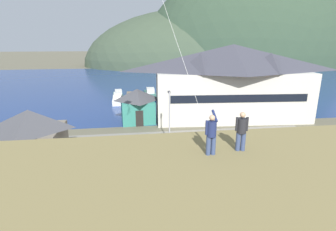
{
  "coord_description": "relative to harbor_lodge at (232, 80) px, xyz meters",
  "views": [
    {
      "loc": [
        -3.33,
        -18.6,
        12.01
      ],
      "look_at": [
        0.6,
        9.0,
        4.05
      ],
      "focal_mm": 28.22,
      "sensor_mm": 36.0,
      "label": 1
    }
  ],
  "objects": [
    {
      "name": "person_kite_flyer",
      "position": [
        -12.29,
        -29.07,
        2.23
      ],
      "size": [
        0.52,
        0.67,
        1.86
      ],
      "color": "#384770",
      "rests_on": "grassy_hill_foreground"
    },
    {
      "name": "person_companion",
      "position": [
        -10.88,
        -28.84,
        2.22
      ],
      "size": [
        0.55,
        0.4,
        1.74
      ],
      "color": "#384770",
      "rests_on": "grassy_hill_foreground"
    },
    {
      "name": "storage_shed_waterside",
      "position": [
        -14.62,
        0.01,
        -3.45
      ],
      "size": [
        5.52,
        5.71,
        5.06
      ],
      "color": "#338475",
      "rests_on": "ground"
    },
    {
      "name": "bay_water",
      "position": [
        -12.19,
        39.6,
        -6.06
      ],
      "size": [
        360.0,
        84.0,
        0.03
      ],
      "primitive_type": "cube",
      "color": "navy",
      "rests_on": "ground"
    },
    {
      "name": "far_hill_center_saddle",
      "position": [
        41.59,
        90.07,
        -6.08
      ],
      "size": [
        103.33,
        70.21,
        92.66
      ],
      "primitive_type": "ellipsoid",
      "color": "#334733",
      "rests_on": "ground"
    },
    {
      "name": "parked_car_mid_row_far",
      "position": [
        -21.26,
        -18.72,
        -5.01
      ],
      "size": [
        4.34,
        2.33,
        1.82
      ],
      "color": "#9EA3A8",
      "rests_on": "parking_lot_pad"
    },
    {
      "name": "parked_car_back_row_left",
      "position": [
        -5.96,
        -20.56,
        -5.01
      ],
      "size": [
        4.21,
        2.07,
        1.82
      ],
      "color": "slate",
      "rests_on": "parking_lot_pad"
    },
    {
      "name": "parked_car_back_row_right",
      "position": [
        3.79,
        -13.48,
        -5.01
      ],
      "size": [
        4.34,
        2.34,
        1.82
      ],
      "color": "red",
      "rests_on": "parking_lot_pad"
    },
    {
      "name": "moored_boat_outer_mooring",
      "position": [
        -11.38,
        17.55,
        -5.36
      ],
      "size": [
        2.37,
        7.18,
        2.16
      ],
      "color": "#23564C",
      "rests_on": "ground"
    },
    {
      "name": "moored_boat_wharfside",
      "position": [
        -18.15,
        16.31,
        -5.36
      ],
      "size": [
        2.57,
        6.25,
        2.16
      ],
      "color": "#23564C",
      "rests_on": "ground"
    },
    {
      "name": "wharf_dock",
      "position": [
        -14.87,
        13.52,
        -5.73
      ],
      "size": [
        3.2,
        15.98,
        0.7
      ],
      "color": "#70604C",
      "rests_on": "ground"
    },
    {
      "name": "harbor_lodge",
      "position": [
        0.0,
        0.0,
        0.0
      ],
      "size": [
        25.21,
        11.53,
        11.45
      ],
      "color": "beige",
      "rests_on": "ground"
    },
    {
      "name": "parked_car_front_row_end",
      "position": [
        2.03,
        -19.74,
        -5.01
      ],
      "size": [
        4.23,
        2.11,
        1.82
      ],
      "color": "silver",
      "rests_on": "parking_lot_pad"
    },
    {
      "name": "moored_boat_inner_slip",
      "position": [
        -18.18,
        13.14,
        -5.36
      ],
      "size": [
        2.15,
        6.26,
        2.16
      ],
      "color": "silver",
      "rests_on": "ground"
    },
    {
      "name": "far_hill_east_peak",
      "position": [
        33.01,
        95.08,
        -6.08
      ],
      "size": [
        98.88,
        47.94,
        49.01
      ],
      "primitive_type": "ellipsoid",
      "color": "#3D4C38",
      "rests_on": "ground"
    },
    {
      "name": "far_hill_west_ridge",
      "position": [
        19.32,
        96.92,
        -6.08
      ],
      "size": [
        113.56,
        74.62,
        54.75
      ],
      "primitive_type": "ellipsoid",
      "color": "#3D4C38",
      "rests_on": "ground"
    },
    {
      "name": "parked_car_lone_by_shed",
      "position": [
        -14.29,
        -20.74,
        -5.01
      ],
      "size": [
        4.28,
        2.21,
        1.82
      ],
      "color": "black",
      "rests_on": "parking_lot_pad"
    },
    {
      "name": "parked_car_corner_spot",
      "position": [
        -16.27,
        -13.9,
        -5.01
      ],
      "size": [
        4.21,
        2.07,
        1.82
      ],
      "color": "red",
      "rests_on": "parking_lot_pad"
    },
    {
      "name": "parking_lot_pad",
      "position": [
        -12.19,
        -15.4,
        -6.03
      ],
      "size": [
        40.0,
        20.0,
        0.1
      ],
      "primitive_type": "cube",
      "color": "gray",
      "rests_on": "ground"
    },
    {
      "name": "ground_plane",
      "position": [
        -12.19,
        -20.4,
        -6.08
      ],
      "size": [
        600.0,
        600.0,
        0.0
      ],
      "primitive_type": "plane",
      "color": "#66604C"
    },
    {
      "name": "storage_shed_near_lot",
      "position": [
        -25.2,
        -13.5,
        -3.09
      ],
      "size": [
        6.02,
        6.02,
        5.74
      ],
      "color": "#756B5B",
      "rests_on": "ground"
    },
    {
      "name": "parked_car_front_row_silver",
      "position": [
        -1.75,
        -13.1,
        -5.01
      ],
      "size": [
        4.24,
        2.13,
        1.82
      ],
      "color": "navy",
      "rests_on": "parking_lot_pad"
    },
    {
      "name": "parking_light_pole",
      "position": [
        -11.2,
        -9.84,
        -2.3
      ],
      "size": [
        0.24,
        0.78,
        6.3
      ],
      "color": "#ADADB2",
      "rests_on": "parking_lot_pad"
    },
    {
      "name": "parked_car_mid_row_center",
      "position": [
        -10.78,
        -15.08,
        -5.01
      ],
      "size": [
        4.31,
        2.27,
        1.82
      ],
      "color": "slate",
      "rests_on": "parking_lot_pad"
    }
  ]
}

